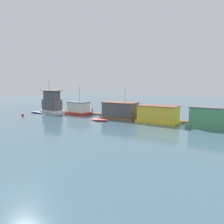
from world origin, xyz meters
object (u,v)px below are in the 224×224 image
object	(u,v)px
houseboat_white	(52,103)
houseboat_yellow	(158,114)
dinghy_red	(100,120)
mooring_post_far_right	(117,112)
houseboat_red	(78,109)
houseboat_green	(212,118)
buoy_red	(23,115)
dinghy_navy	(37,112)
mooring_post_near_left	(92,112)
houseboat_brown	(120,111)

from	to	relation	value
houseboat_white	houseboat_yellow	xyz separation A→B (m)	(28.38, -0.13, -0.84)
dinghy_red	houseboat_white	bearing A→B (deg)	166.59
houseboat_white	mooring_post_far_right	world-z (taller)	houseboat_white
houseboat_red	mooring_post_far_right	bearing A→B (deg)	7.91
houseboat_green	buoy_red	distance (m)	37.77
houseboat_green	mooring_post_far_right	distance (m)	18.97
houseboat_red	dinghy_red	xyz separation A→B (m)	(10.00, -4.92, -1.14)
dinghy_navy	buoy_red	size ratio (longest dim) A/B	7.06
houseboat_white	dinghy_navy	bearing A→B (deg)	-115.29
houseboat_white	dinghy_navy	distance (m)	4.39
mooring_post_near_left	mooring_post_far_right	world-z (taller)	mooring_post_far_right
houseboat_green	buoy_red	bearing A→B (deg)	-167.00
buoy_red	houseboat_white	bearing A→B (deg)	93.22
houseboat_yellow	dinghy_red	world-z (taller)	houseboat_yellow
houseboat_green	buoy_red	xyz separation A→B (m)	(-36.78, -8.49, -1.27)
dinghy_navy	houseboat_brown	bearing A→B (deg)	9.87
houseboat_red	dinghy_red	size ratio (longest dim) A/B	1.77
houseboat_red	houseboat_green	world-z (taller)	houseboat_red
houseboat_red	mooring_post_far_right	xyz separation A→B (m)	(9.91, 1.38, -0.33)
buoy_red	houseboat_yellow	bearing A→B (deg)	16.98
mooring_post_near_left	mooring_post_far_right	xyz separation A→B (m)	(6.90, 0.00, 0.35)
houseboat_white	buoy_red	xyz separation A→B (m)	(0.49, -8.65, -2.07)
mooring_post_far_right	mooring_post_near_left	bearing A→B (deg)	180.00
mooring_post_far_right	houseboat_yellow	bearing A→B (deg)	-11.42
houseboat_brown	dinghy_red	xyz separation A→B (m)	(-1.53, -4.73, -1.41)
houseboat_red	dinghy_red	bearing A→B (deg)	-26.18
houseboat_brown	dinghy_red	bearing A→B (deg)	-107.88
houseboat_yellow	buoy_red	distance (m)	29.19
dinghy_red	mooring_post_near_left	size ratio (longest dim) A/B	2.74
houseboat_yellow	houseboat_red	bearing A→B (deg)	178.17
houseboat_white	buoy_red	size ratio (longest dim) A/B	13.58
houseboat_red	buoy_red	distance (m)	12.22
dinghy_navy	houseboat_green	bearing A→B (deg)	4.84
houseboat_white	houseboat_brown	world-z (taller)	houseboat_white
dinghy_red	houseboat_green	bearing A→B (deg)	12.78
houseboat_yellow	dinghy_navy	world-z (taller)	houseboat_yellow
houseboat_white	mooring_post_near_left	distance (m)	11.79
houseboat_yellow	dinghy_red	size ratio (longest dim) A/B	1.91
houseboat_brown	houseboat_green	bearing A→B (deg)	-1.58
dinghy_navy	dinghy_red	world-z (taller)	dinghy_red
dinghy_red	mooring_post_near_left	bearing A→B (deg)	138.00
houseboat_yellow	mooring_post_far_right	size ratio (longest dim) A/B	3.49
houseboat_white	houseboat_yellow	world-z (taller)	houseboat_white
houseboat_green	mooring_post_far_right	xyz separation A→B (m)	(-18.85, 2.04, -0.53)
mooring_post_near_left	mooring_post_far_right	size ratio (longest dim) A/B	0.67
houseboat_white	houseboat_green	world-z (taller)	houseboat_white
houseboat_white	houseboat_yellow	bearing A→B (deg)	-0.27
mooring_post_far_right	buoy_red	distance (m)	20.81
houseboat_white	houseboat_green	bearing A→B (deg)	-0.24
houseboat_red	buoy_red	xyz separation A→B (m)	(-8.02, -9.15, -1.07)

